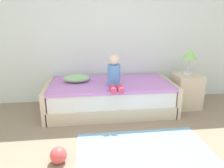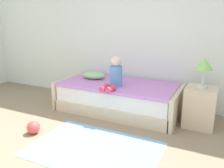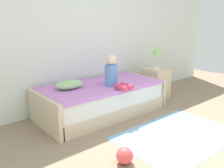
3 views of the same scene
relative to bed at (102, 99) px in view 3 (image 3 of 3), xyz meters
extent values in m
cube|color=silver|center=(0.16, 0.60, 1.20)|extent=(7.20, 0.10, 2.90)
cube|color=beige|center=(0.00, 0.00, -0.15)|extent=(2.00, 1.00, 0.20)
cube|color=white|center=(0.00, 0.00, 0.08)|extent=(1.94, 0.94, 0.25)
cube|color=#C67FD1|center=(0.00, 0.00, 0.23)|extent=(1.98, 0.98, 0.05)
cube|color=beige|center=(-1.02, 0.00, 0.00)|extent=(0.07, 1.00, 0.50)
cube|color=beige|center=(1.02, 0.00, 0.00)|extent=(0.07, 1.00, 0.50)
cube|color=beige|center=(1.35, -0.02, 0.05)|extent=(0.44, 0.44, 0.60)
cylinder|color=silver|center=(1.35, -0.02, 0.37)|extent=(0.15, 0.15, 0.03)
cylinder|color=silver|center=(1.35, -0.02, 0.50)|extent=(0.02, 0.02, 0.24)
cone|color=#8CCC66|center=(1.35, -0.02, 0.71)|extent=(0.24, 0.24, 0.18)
cylinder|color=#598CD1|center=(0.04, -0.18, 0.42)|extent=(0.20, 0.20, 0.34)
sphere|color=beige|center=(0.04, -0.18, 0.67)|extent=(0.17, 0.17, 0.17)
cylinder|color=#D83F60|center=(-0.02, -0.48, 0.30)|extent=(0.09, 0.22, 0.09)
cylinder|color=#D83F60|center=(0.09, -0.48, 0.30)|extent=(0.09, 0.22, 0.09)
ellipsoid|color=#99CC8C|center=(-0.55, 0.10, 0.32)|extent=(0.44, 0.30, 0.13)
sphere|color=#E54C4C|center=(-0.72, -1.32, -0.15)|extent=(0.18, 0.18, 0.18)
cube|color=#7AA8CC|center=(0.27, -1.30, -0.24)|extent=(1.60, 1.10, 0.01)
camera|label=1|loc=(-0.37, -3.30, 1.25)|focal=33.25mm
camera|label=2|loc=(1.61, -3.55, 1.33)|focal=37.69mm
camera|label=3|loc=(-2.21, -2.89, 1.19)|focal=36.69mm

